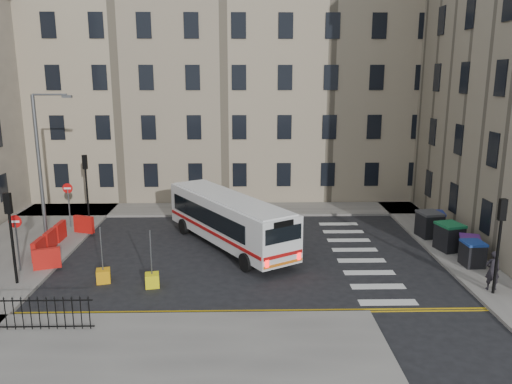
{
  "coord_description": "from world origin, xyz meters",
  "views": [
    {
      "loc": [
        -1.86,
        -24.83,
        9.09
      ],
      "look_at": [
        -1.28,
        1.33,
        3.0
      ],
      "focal_mm": 35.0,
      "sensor_mm": 36.0,
      "label": 1
    }
  ],
  "objects_px": {
    "pedestrian": "(493,270)",
    "bollard_chevron": "(152,280)",
    "wheelie_bin_a": "(473,254)",
    "bollard_yellow": "(103,276)",
    "bus": "(229,219)",
    "wheelie_bin_d": "(429,224)",
    "wheelie_bin_e": "(435,222)",
    "wheelie_bin_b": "(469,248)",
    "streetlamp": "(39,166)",
    "wheelie_bin_c": "(449,237)"
  },
  "relations": [
    {
      "from": "wheelie_bin_a",
      "to": "bollard_yellow",
      "type": "xyz_separation_m",
      "value": [
        -17.37,
        -1.27,
        -0.46
      ]
    },
    {
      "from": "bus",
      "to": "wheelie_bin_b",
      "type": "bearing_deg",
      "value": -44.22
    },
    {
      "from": "bus",
      "to": "wheelie_bin_a",
      "type": "bearing_deg",
      "value": -48.03
    },
    {
      "from": "bus",
      "to": "bollard_chevron",
      "type": "xyz_separation_m",
      "value": [
        -3.22,
        -5.3,
        -1.28
      ]
    },
    {
      "from": "wheelie_bin_e",
      "to": "bus",
      "type": "bearing_deg",
      "value": -161.58
    },
    {
      "from": "streetlamp",
      "to": "pedestrian",
      "type": "height_order",
      "value": "streetlamp"
    },
    {
      "from": "wheelie_bin_a",
      "to": "wheelie_bin_d",
      "type": "xyz_separation_m",
      "value": [
        -0.49,
        4.52,
        0.12
      ]
    },
    {
      "from": "streetlamp",
      "to": "wheelie_bin_d",
      "type": "xyz_separation_m",
      "value": [
        21.59,
        0.15,
        -3.46
      ]
    },
    {
      "from": "bus",
      "to": "pedestrian",
      "type": "xyz_separation_m",
      "value": [
        11.44,
        -6.24,
        -0.57
      ]
    },
    {
      "from": "wheelie_bin_b",
      "to": "wheelie_bin_d",
      "type": "height_order",
      "value": "wheelie_bin_d"
    },
    {
      "from": "wheelie_bin_d",
      "to": "wheelie_bin_b",
      "type": "bearing_deg",
      "value": -89.27
    },
    {
      "from": "wheelie_bin_a",
      "to": "bollard_yellow",
      "type": "height_order",
      "value": "wheelie_bin_a"
    },
    {
      "from": "wheelie_bin_a",
      "to": "wheelie_bin_b",
      "type": "distance_m",
      "value": 0.82
    },
    {
      "from": "streetlamp",
      "to": "wheelie_bin_b",
      "type": "distance_m",
      "value": 22.83
    },
    {
      "from": "wheelie_bin_b",
      "to": "wheelie_bin_e",
      "type": "distance_m",
      "value": 4.4
    },
    {
      "from": "pedestrian",
      "to": "bollard_yellow",
      "type": "height_order",
      "value": "pedestrian"
    },
    {
      "from": "wheelie_bin_c",
      "to": "wheelie_bin_d",
      "type": "distance_m",
      "value": 2.27
    },
    {
      "from": "streetlamp",
      "to": "pedestrian",
      "type": "relative_size",
      "value": 4.7
    },
    {
      "from": "wheelie_bin_b",
      "to": "bollard_chevron",
      "type": "bearing_deg",
      "value": -151.16
    },
    {
      "from": "bus",
      "to": "wheelie_bin_a",
      "type": "distance_m",
      "value": 12.38
    },
    {
      "from": "wheelie_bin_b",
      "to": "wheelie_bin_c",
      "type": "xyz_separation_m",
      "value": [
        -0.42,
        1.47,
        0.12
      ]
    },
    {
      "from": "bus",
      "to": "wheelie_bin_d",
      "type": "xyz_separation_m",
      "value": [
        11.36,
        1.04,
        -0.7
      ]
    },
    {
      "from": "wheelie_bin_b",
      "to": "pedestrian",
      "type": "height_order",
      "value": "pedestrian"
    },
    {
      "from": "pedestrian",
      "to": "bollard_yellow",
      "type": "bearing_deg",
      "value": -5.62
    },
    {
      "from": "wheelie_bin_b",
      "to": "bollard_yellow",
      "type": "distance_m",
      "value": 17.68
    },
    {
      "from": "streetlamp",
      "to": "wheelie_bin_c",
      "type": "distance_m",
      "value": 22.22
    },
    {
      "from": "wheelie_bin_a",
      "to": "bollard_yellow",
      "type": "relative_size",
      "value": 2.02
    },
    {
      "from": "wheelie_bin_c",
      "to": "wheelie_bin_b",
      "type": "bearing_deg",
      "value": -88.17
    },
    {
      "from": "wheelie_bin_b",
      "to": "wheelie_bin_c",
      "type": "bearing_deg",
      "value": 125.12
    },
    {
      "from": "streetlamp",
      "to": "wheelie_bin_e",
      "type": "xyz_separation_m",
      "value": [
        22.18,
        0.83,
        -3.55
      ]
    },
    {
      "from": "wheelie_bin_a",
      "to": "wheelie_bin_d",
      "type": "relative_size",
      "value": 0.82
    },
    {
      "from": "bollard_chevron",
      "to": "wheelie_bin_e",
      "type": "bearing_deg",
      "value": 24.81
    },
    {
      "from": "wheelie_bin_c",
      "to": "wheelie_bin_e",
      "type": "bearing_deg",
      "value": 69.3
    },
    {
      "from": "bollard_yellow",
      "to": "pedestrian",
      "type": "bearing_deg",
      "value": -5.02
    },
    {
      "from": "wheelie_bin_c",
      "to": "pedestrian",
      "type": "relative_size",
      "value": 0.89
    },
    {
      "from": "wheelie_bin_a",
      "to": "pedestrian",
      "type": "relative_size",
      "value": 0.7
    },
    {
      "from": "streetlamp",
      "to": "wheelie_bin_c",
      "type": "height_order",
      "value": "streetlamp"
    },
    {
      "from": "bus",
      "to": "wheelie_bin_c",
      "type": "bearing_deg",
      "value": -37.64
    },
    {
      "from": "wheelie_bin_d",
      "to": "wheelie_bin_e",
      "type": "height_order",
      "value": "wheelie_bin_d"
    },
    {
      "from": "wheelie_bin_c",
      "to": "wheelie_bin_d",
      "type": "height_order",
      "value": "wheelie_bin_d"
    },
    {
      "from": "wheelie_bin_b",
      "to": "wheelie_bin_e",
      "type": "height_order",
      "value": "wheelie_bin_e"
    },
    {
      "from": "wheelie_bin_d",
      "to": "pedestrian",
      "type": "xyz_separation_m",
      "value": [
        0.08,
        -7.28,
        0.14
      ]
    },
    {
      "from": "pedestrian",
      "to": "bollard_chevron",
      "type": "relative_size",
      "value": 2.89
    },
    {
      "from": "wheelie_bin_a",
      "to": "wheelie_bin_e",
      "type": "distance_m",
      "value": 5.2
    },
    {
      "from": "wheelie_bin_c",
      "to": "bollard_chevron",
      "type": "height_order",
      "value": "wheelie_bin_c"
    },
    {
      "from": "streetlamp",
      "to": "wheelie_bin_e",
      "type": "height_order",
      "value": "streetlamp"
    },
    {
      "from": "bollard_yellow",
      "to": "streetlamp",
      "type": "bearing_deg",
      "value": 129.92
    },
    {
      "from": "wheelie_bin_a",
      "to": "wheelie_bin_e",
      "type": "xyz_separation_m",
      "value": [
        0.1,
        5.2,
        0.03
      ]
    },
    {
      "from": "wheelie_bin_a",
      "to": "bollard_yellow",
      "type": "distance_m",
      "value": 17.42
    },
    {
      "from": "wheelie_bin_a",
      "to": "wheelie_bin_e",
      "type": "relative_size",
      "value": 0.93
    }
  ]
}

